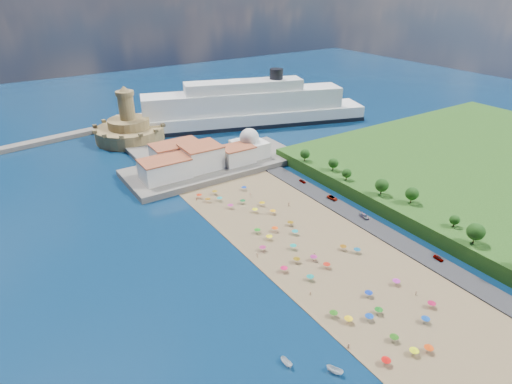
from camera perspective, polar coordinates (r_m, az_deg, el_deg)
ground at (r=161.21m, az=3.71°, el=-6.24°), size 700.00×700.00×0.00m
terrace at (r=220.13m, az=-5.56°, el=3.57°), size 90.00×36.00×3.00m
jetty at (r=242.39m, az=-14.12°, el=5.02°), size 18.00×70.00×2.40m
waterfront_buildings at (r=213.04m, az=-8.82°, el=4.43°), size 57.00×29.00×11.00m
domed_building at (r=224.99m, az=-0.89°, el=6.27°), size 16.00×16.00×15.00m
fortress at (r=267.67m, az=-16.51°, el=8.02°), size 40.00×40.00×32.40m
cruise_ship at (r=283.67m, az=-1.57°, el=10.95°), size 161.57×73.89×35.47m
beach_parasols at (r=152.32m, az=5.95°, el=-7.56°), size 31.73×113.58×2.20m
beachgoers at (r=163.09m, az=3.36°, el=-5.34°), size 35.29×97.67×1.88m
moored_boats at (r=115.79m, az=7.70°, el=-22.12°), size 11.03×12.99×1.72m
parked_cars at (r=182.83m, az=12.45°, el=-2.09°), size 2.79×77.84×1.41m
hillside_trees at (r=179.86m, az=18.53°, el=-0.30°), size 12.92×109.75×7.73m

